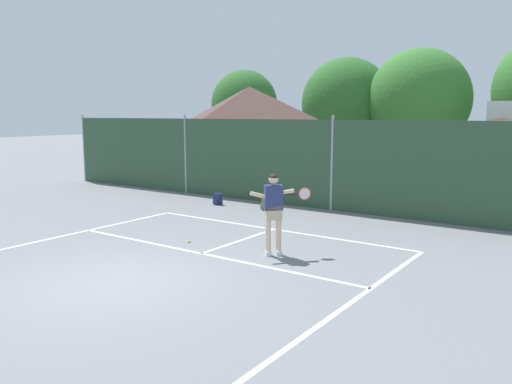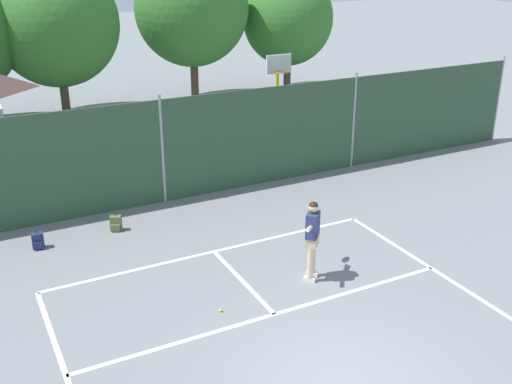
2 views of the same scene
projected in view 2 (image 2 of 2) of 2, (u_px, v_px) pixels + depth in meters
court_markings at (325, 366)px, 10.75m from camera, size 8.30×11.10×0.01m
chainlink_fence at (162, 152)px, 17.05m from camera, size 26.09×0.09×3.13m
basketball_hoop at (278, 92)px, 20.27m from camera, size 0.90×0.67×3.55m
treeline_backdrop at (77, 23)px, 25.05m from camera, size 26.00×4.61×6.77m
tennis_player at (312, 233)px, 13.15m from camera, size 0.98×1.13×1.85m
tennis_ball at (221, 310)px, 12.33m from camera, size 0.07×0.07×0.07m
backpack_navy at (38, 241)px, 14.83m from camera, size 0.29×0.26×0.46m
backpack_olive at (116, 224)px, 15.75m from camera, size 0.33×0.33×0.46m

